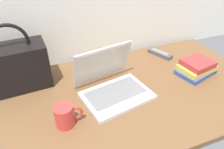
# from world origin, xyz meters

# --- Properties ---
(desk) EXTENTS (1.60, 0.76, 0.03)m
(desk) POSITION_xyz_m (0.00, 0.00, 0.01)
(desk) COLOR brown
(desk) RESTS_ON ground
(laptop) EXTENTS (0.35, 0.33, 0.21)m
(laptop) POSITION_xyz_m (0.02, 0.02, 0.08)
(laptop) COLOR silver
(laptop) RESTS_ON desk
(coffee_mug) EXTENTS (0.12, 0.08, 0.09)m
(coffee_mug) POSITION_xyz_m (-0.22, -0.11, 0.08)
(coffee_mug) COLOR red
(coffee_mug) RESTS_ON desk
(remote_control_near) EXTENTS (0.11, 0.16, 0.02)m
(remote_control_near) POSITION_xyz_m (0.44, 0.26, 0.04)
(remote_control_near) COLOR #4C4C51
(remote_control_near) RESTS_ON desk
(handbag) EXTENTS (0.31, 0.18, 0.33)m
(handbag) POSITION_xyz_m (-0.39, 0.23, 0.15)
(handbag) COLOR black
(handbag) RESTS_ON desk
(book_stack) EXTENTS (0.23, 0.19, 0.08)m
(book_stack) POSITION_xyz_m (0.51, 0.01, 0.07)
(book_stack) COLOR #334C99
(book_stack) RESTS_ON desk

